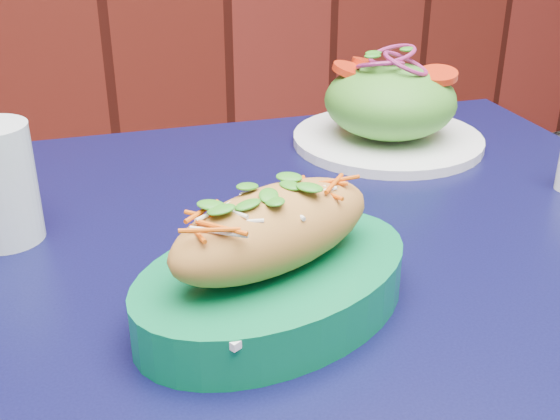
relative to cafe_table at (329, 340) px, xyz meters
name	(u,v)px	position (x,y,z in m)	size (l,w,h in m)	color
cafe_table	(329,340)	(0.00, 0.00, 0.00)	(0.93, 0.93, 0.75)	black
banh_mi_basket	(274,264)	(-0.08, -0.05, 0.13)	(0.27, 0.21, 0.11)	#086D3D
salad_plate	(390,108)	(0.21, 0.23, 0.14)	(0.24, 0.24, 0.12)	white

